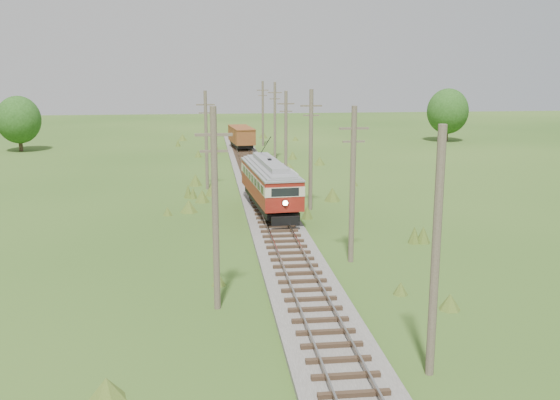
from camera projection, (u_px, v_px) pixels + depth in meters
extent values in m
cube|color=#605B54|center=(265.00, 201.00, 49.76)|extent=(3.60, 96.00, 0.25)
cube|color=#726659|center=(256.00, 196.00, 49.60)|extent=(0.08, 96.00, 0.17)
cube|color=#726659|center=(273.00, 196.00, 49.76)|extent=(0.08, 96.00, 0.17)
cube|color=#2D2116|center=(264.00, 198.00, 49.71)|extent=(2.40, 96.00, 0.16)
cube|color=black|center=(270.00, 201.00, 45.59)|extent=(2.99, 10.38, 0.42)
cube|color=maroon|center=(270.00, 189.00, 45.40)|extent=(3.45, 11.30, 1.02)
cube|color=beige|center=(270.00, 177.00, 45.22)|extent=(3.48, 11.35, 0.65)
cube|color=black|center=(270.00, 177.00, 45.22)|extent=(3.46, 10.86, 0.51)
cube|color=maroon|center=(270.00, 171.00, 45.12)|extent=(3.45, 11.30, 0.28)
cube|color=gray|center=(270.00, 167.00, 45.06)|extent=(3.51, 11.41, 0.35)
cube|color=gray|center=(270.00, 163.00, 44.99)|extent=(1.81, 8.41, 0.37)
sphere|color=#FFF2BF|center=(285.00, 203.00, 39.95)|extent=(0.33, 0.33, 0.33)
cylinder|color=black|center=(266.00, 145.00, 46.37)|extent=(0.39, 4.31, 1.79)
cylinder|color=black|center=(271.00, 215.00, 41.43)|extent=(0.17, 0.75, 0.74)
cylinder|color=black|center=(291.00, 214.00, 41.69)|extent=(0.17, 0.75, 0.74)
cylinder|color=black|center=(252.00, 191.00, 49.51)|extent=(0.17, 0.75, 0.74)
cylinder|color=black|center=(269.00, 190.00, 49.77)|extent=(0.17, 0.75, 0.74)
cube|color=black|center=(242.00, 144.00, 79.94)|extent=(2.59, 6.79, 0.46)
cube|color=brown|center=(241.00, 135.00, 79.70)|extent=(3.14, 7.57, 1.84)
cube|color=brown|center=(241.00, 127.00, 79.49)|extent=(3.20, 7.73, 0.11)
cylinder|color=black|center=(239.00, 146.00, 77.67)|extent=(0.19, 0.74, 0.74)
cylinder|color=black|center=(250.00, 146.00, 77.97)|extent=(0.19, 0.74, 0.74)
cylinder|color=black|center=(234.00, 142.00, 81.89)|extent=(0.19, 0.74, 0.74)
cylinder|color=black|center=(244.00, 141.00, 82.18)|extent=(0.19, 0.74, 0.74)
cone|color=gray|center=(283.00, 168.00, 63.31)|extent=(2.73, 2.73, 1.03)
cone|color=gray|center=(291.00, 171.00, 62.61)|extent=(1.54, 1.54, 0.60)
cylinder|color=brown|center=(436.00, 254.00, 21.06)|extent=(0.30, 0.30, 8.80)
cylinder|color=brown|center=(353.00, 186.00, 33.73)|extent=(0.30, 0.30, 8.60)
cube|color=brown|center=(354.00, 128.00, 33.08)|extent=(1.60, 0.12, 0.12)
cube|color=brown|center=(354.00, 142.00, 33.22)|extent=(1.20, 0.10, 0.10)
cylinder|color=brown|center=(311.00, 151.00, 46.30)|extent=(0.30, 0.30, 9.00)
cube|color=brown|center=(311.00, 106.00, 45.60)|extent=(1.60, 0.12, 0.12)
cube|color=brown|center=(311.00, 115.00, 45.75)|extent=(1.20, 0.10, 0.10)
cylinder|color=brown|center=(286.00, 136.00, 58.96)|extent=(0.30, 0.30, 8.40)
cube|color=brown|center=(286.00, 104.00, 58.33)|extent=(1.60, 0.12, 0.12)
cube|color=brown|center=(286.00, 111.00, 58.47)|extent=(1.20, 0.10, 0.10)
cylinder|color=brown|center=(275.00, 121.00, 71.57)|extent=(0.30, 0.30, 8.90)
cube|color=brown|center=(275.00, 93.00, 70.89)|extent=(1.60, 0.12, 0.12)
cube|color=brown|center=(275.00, 99.00, 71.03)|extent=(1.20, 0.10, 0.10)
cylinder|color=brown|center=(263.00, 114.00, 84.19)|extent=(0.30, 0.30, 8.70)
cube|color=brown|center=(263.00, 90.00, 83.53)|extent=(1.60, 0.12, 0.12)
cube|color=brown|center=(263.00, 95.00, 83.67)|extent=(1.20, 0.10, 0.10)
cylinder|color=brown|center=(215.00, 211.00, 26.99)|extent=(0.30, 0.30, 9.00)
cube|color=brown|center=(214.00, 135.00, 26.30)|extent=(1.60, 0.12, 0.12)
cube|color=brown|center=(214.00, 151.00, 26.45)|extent=(1.20, 0.10, 0.10)
cylinder|color=brown|center=(206.00, 141.00, 54.18)|extent=(0.30, 0.30, 8.60)
cube|color=brown|center=(205.00, 105.00, 53.53)|extent=(1.60, 0.12, 0.12)
cube|color=brown|center=(206.00, 113.00, 53.68)|extent=(1.20, 0.10, 0.10)
cylinder|color=#38281C|center=(21.00, 142.00, 79.30)|extent=(0.50, 0.50, 2.34)
ellipsoid|color=#1E4314|center=(19.00, 120.00, 78.70)|extent=(5.46, 5.46, 6.01)
cylinder|color=#38281C|center=(447.00, 133.00, 89.88)|extent=(0.50, 0.50, 2.52)
ellipsoid|color=#1E4314|center=(448.00, 111.00, 89.23)|extent=(5.88, 5.88, 6.47)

